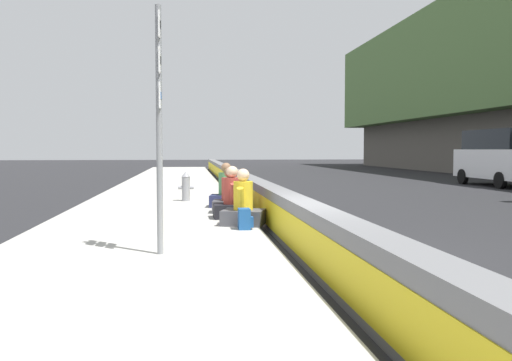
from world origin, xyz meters
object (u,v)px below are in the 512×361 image
Objects in this scene: backpack at (245,219)px; seated_person_far at (226,193)px; fire_hydrant at (186,186)px; seated_person_rear at (229,198)px; parked_car_fourth at (501,156)px; route_sign_post at (159,110)px; seated_person_middle at (232,202)px; seated_person_foreground at (243,207)px.

seated_person_far is at bearing 1.02° from backpack.
fire_hydrant reaches higher than backpack.
seated_person_far is 2.93× the size of backpack.
seated_person_far is at bearing -149.60° from fire_hydrant.
seated_person_rear is 0.21× the size of parked_car_fourth.
route_sign_post is at bearing 177.80° from fire_hydrant.
parked_car_fourth is at bearing -44.45° from backpack.
backpack is at bearing -176.87° from seated_person_middle.
route_sign_post is at bearing 165.33° from seated_person_rear.
fire_hydrant is 0.17× the size of parked_car_fourth.
fire_hydrant is at bearing 10.70° from backpack.
seated_person_rear is at bearing 2.91° from seated_person_foreground.
route_sign_post reaches higher than seated_person_far.
fire_hydrant is 0.77× the size of seated_person_foreground.
seated_person_foreground is 3.64m from seated_person_far.
seated_person_far is 4.26m from backpack.
seated_person_foreground is 1.21m from seated_person_middle.
seated_person_middle is 17.27m from parked_car_fourth.
seated_person_middle is (1.20, 0.13, 0.01)m from seated_person_foreground.
seated_person_middle reaches higher than backpack.
fire_hydrant is 5.60m from seated_person_foreground.
seated_person_rear is 2.92m from backpack.
seated_person_rear is (-3.17, -1.06, -0.11)m from fire_hydrant.
seated_person_middle reaches higher than seated_person_foreground.
route_sign_post is at bearing 148.22° from backpack.
seated_person_foreground is at bearing -178.36° from seated_person_far.
parked_car_fourth is at bearing -45.76° from seated_person_foreground.
seated_person_foreground is 17.99m from parked_car_fourth.
seated_person_middle is at bearing 131.08° from parked_car_fourth.
seated_person_foreground is 0.64m from backpack.
backpack is 18.46m from parked_car_fourth.
parked_car_fourth is (12.54, -12.88, 0.86)m from seated_person_foreground.
route_sign_post is 3.15× the size of seated_person_foreground.
fire_hydrant is 0.81× the size of seated_person_rear.
seated_person_middle is at bearing 3.13° from backpack.
seated_person_foreground is 2.30m from seated_person_rear.
parked_car_fourth is (11.34, -13.01, 0.85)m from seated_person_middle.
seated_person_foreground reaches higher than seated_person_rear.
seated_person_middle is at bearing 179.43° from seated_person_far.
route_sign_post is 3.78m from seated_person_foreground.
parked_car_fourth reaches higher than seated_person_far.
seated_person_far reaches higher than backpack.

